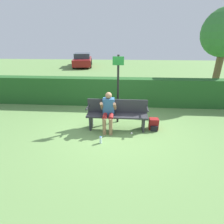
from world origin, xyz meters
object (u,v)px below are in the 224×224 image
(water_bottle, at_px, (101,140))
(backpack, at_px, (154,124))
(signpost, at_px, (118,86))
(park_bench, at_px, (117,114))
(person_seated, at_px, (108,110))
(parked_car, at_px, (83,60))

(water_bottle, bearing_deg, backpack, 30.45)
(water_bottle, xyz_separation_m, signpost, (0.41, 1.39, 1.18))
(park_bench, xyz_separation_m, person_seated, (-0.27, -0.13, 0.18))
(park_bench, bearing_deg, parked_car, 107.25)
(park_bench, relative_size, parked_car, 0.41)
(park_bench, xyz_separation_m, signpost, (0.00, 0.46, 0.78))
(signpost, bearing_deg, water_bottle, -106.62)
(water_bottle, bearing_deg, person_seated, 79.64)
(park_bench, height_order, signpost, signpost)
(person_seated, bearing_deg, park_bench, 26.95)
(person_seated, height_order, water_bottle, person_seated)
(signpost, bearing_deg, person_seated, -114.37)
(water_bottle, relative_size, signpost, 0.09)
(water_bottle, height_order, parked_car, parked_car)
(park_bench, height_order, backpack, park_bench)
(water_bottle, height_order, signpost, signpost)
(person_seated, xyz_separation_m, backpack, (1.44, 0.14, -0.51))
(parked_car, bearing_deg, backpack, -167.59)
(park_bench, xyz_separation_m, water_bottle, (-0.41, -0.93, -0.40))
(park_bench, distance_m, water_bottle, 1.09)
(person_seated, distance_m, backpack, 1.53)
(park_bench, distance_m, parked_car, 14.14)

